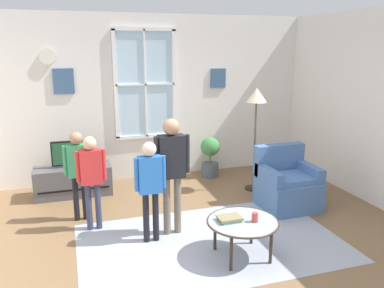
{
  "coord_description": "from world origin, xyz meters",
  "views": [
    {
      "loc": [
        -1.27,
        -3.85,
        2.27
      ],
      "look_at": [
        0.21,
        0.77,
        1.06
      ],
      "focal_mm": 36.72,
      "sensor_mm": 36.0,
      "label": 1
    }
  ],
  "objects_px": {
    "book_stack": "(230,219)",
    "floor_lamp": "(256,105)",
    "armchair": "(287,185)",
    "person_red_shirt": "(91,172)",
    "remote_near_books": "(236,216)",
    "cup": "(255,217)",
    "person_black_shirt": "(172,163)",
    "television": "(71,153)",
    "tv_stand": "(73,181)",
    "coffee_table": "(243,223)",
    "person_blue_shirt": "(150,180)",
    "person_green_shirt": "(78,166)",
    "potted_plant_by_window": "(210,155)"
  },
  "relations": [
    {
      "from": "tv_stand",
      "to": "book_stack",
      "type": "distance_m",
      "value": 2.93
    },
    {
      "from": "cup",
      "to": "person_red_shirt",
      "type": "bearing_deg",
      "value": 142.45
    },
    {
      "from": "armchair",
      "to": "person_black_shirt",
      "type": "bearing_deg",
      "value": -170.27
    },
    {
      "from": "book_stack",
      "to": "potted_plant_by_window",
      "type": "bearing_deg",
      "value": 74.0
    },
    {
      "from": "person_red_shirt",
      "to": "person_black_shirt",
      "type": "bearing_deg",
      "value": -23.91
    },
    {
      "from": "person_red_shirt",
      "to": "floor_lamp",
      "type": "bearing_deg",
      "value": 15.01
    },
    {
      "from": "television",
      "to": "person_red_shirt",
      "type": "relative_size",
      "value": 0.48
    },
    {
      "from": "television",
      "to": "potted_plant_by_window",
      "type": "bearing_deg",
      "value": 4.68
    },
    {
      "from": "remote_near_books",
      "to": "person_red_shirt",
      "type": "distance_m",
      "value": 1.85
    },
    {
      "from": "tv_stand",
      "to": "person_red_shirt",
      "type": "height_order",
      "value": "person_red_shirt"
    },
    {
      "from": "tv_stand",
      "to": "floor_lamp",
      "type": "height_order",
      "value": "floor_lamp"
    },
    {
      "from": "cup",
      "to": "person_black_shirt",
      "type": "relative_size",
      "value": 0.07
    },
    {
      "from": "television",
      "to": "armchair",
      "type": "bearing_deg",
      "value": -25.99
    },
    {
      "from": "armchair",
      "to": "person_blue_shirt",
      "type": "height_order",
      "value": "person_blue_shirt"
    },
    {
      "from": "person_black_shirt",
      "to": "tv_stand",
      "type": "bearing_deg",
      "value": 123.19
    },
    {
      "from": "coffee_table",
      "to": "cup",
      "type": "relative_size",
      "value": 7.65
    },
    {
      "from": "coffee_table",
      "to": "book_stack",
      "type": "distance_m",
      "value": 0.15
    },
    {
      "from": "television",
      "to": "book_stack",
      "type": "bearing_deg",
      "value": -57.23
    },
    {
      "from": "coffee_table",
      "to": "person_red_shirt",
      "type": "height_order",
      "value": "person_red_shirt"
    },
    {
      "from": "book_stack",
      "to": "person_black_shirt",
      "type": "xyz_separation_m",
      "value": [
        -0.45,
        0.73,
        0.46
      ]
    },
    {
      "from": "person_blue_shirt",
      "to": "person_red_shirt",
      "type": "bearing_deg",
      "value": 139.55
    },
    {
      "from": "floor_lamp",
      "to": "person_black_shirt",
      "type": "bearing_deg",
      "value": -146.48
    },
    {
      "from": "coffee_table",
      "to": "person_blue_shirt",
      "type": "bearing_deg",
      "value": 143.32
    },
    {
      "from": "remote_near_books",
      "to": "person_red_shirt",
      "type": "relative_size",
      "value": 0.12
    },
    {
      "from": "person_black_shirt",
      "to": "person_green_shirt",
      "type": "bearing_deg",
      "value": 144.63
    },
    {
      "from": "television",
      "to": "person_green_shirt",
      "type": "xyz_separation_m",
      "value": [
        0.07,
        -0.97,
        0.08
      ]
    },
    {
      "from": "remote_near_books",
      "to": "potted_plant_by_window",
      "type": "bearing_deg",
      "value": 75.88
    },
    {
      "from": "person_red_shirt",
      "to": "potted_plant_by_window",
      "type": "relative_size",
      "value": 1.7
    },
    {
      "from": "armchair",
      "to": "book_stack",
      "type": "distance_m",
      "value": 1.69
    },
    {
      "from": "coffee_table",
      "to": "television",
      "type": "bearing_deg",
      "value": 124.4
    },
    {
      "from": "tv_stand",
      "to": "cup",
      "type": "height_order",
      "value": "cup"
    },
    {
      "from": "television",
      "to": "person_blue_shirt",
      "type": "bearing_deg",
      "value": -65.66
    },
    {
      "from": "book_stack",
      "to": "floor_lamp",
      "type": "xyz_separation_m",
      "value": [
        1.2,
        1.82,
        0.93
      ]
    },
    {
      "from": "television",
      "to": "armchair",
      "type": "height_order",
      "value": "same"
    },
    {
      "from": "potted_plant_by_window",
      "to": "person_red_shirt",
      "type": "bearing_deg",
      "value": -144.53
    },
    {
      "from": "book_stack",
      "to": "person_green_shirt",
      "type": "bearing_deg",
      "value": 135.56
    },
    {
      "from": "armchair",
      "to": "potted_plant_by_window",
      "type": "bearing_deg",
      "value": 109.66
    },
    {
      "from": "cup",
      "to": "person_red_shirt",
      "type": "height_order",
      "value": "person_red_shirt"
    },
    {
      "from": "remote_near_books",
      "to": "person_blue_shirt",
      "type": "height_order",
      "value": "person_blue_shirt"
    },
    {
      "from": "person_black_shirt",
      "to": "floor_lamp",
      "type": "xyz_separation_m",
      "value": [
        1.65,
        1.1,
        0.47
      ]
    },
    {
      "from": "person_blue_shirt",
      "to": "tv_stand",
      "type": "bearing_deg",
      "value": 114.31
    },
    {
      "from": "person_black_shirt",
      "to": "floor_lamp",
      "type": "relative_size",
      "value": 0.88
    },
    {
      "from": "armchair",
      "to": "book_stack",
      "type": "bearing_deg",
      "value": -142.26
    },
    {
      "from": "person_blue_shirt",
      "to": "armchair",
      "type": "bearing_deg",
      "value": 11.7
    },
    {
      "from": "book_stack",
      "to": "person_green_shirt",
      "type": "xyz_separation_m",
      "value": [
        -1.51,
        1.48,
        0.31
      ]
    },
    {
      "from": "coffee_table",
      "to": "remote_near_books",
      "type": "distance_m",
      "value": 0.13
    },
    {
      "from": "remote_near_books",
      "to": "cup",
      "type": "bearing_deg",
      "value": -52.52
    },
    {
      "from": "book_stack",
      "to": "person_green_shirt",
      "type": "height_order",
      "value": "person_green_shirt"
    },
    {
      "from": "television",
      "to": "potted_plant_by_window",
      "type": "height_order",
      "value": "television"
    },
    {
      "from": "person_blue_shirt",
      "to": "potted_plant_by_window",
      "type": "bearing_deg",
      "value": 53.68
    }
  ]
}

